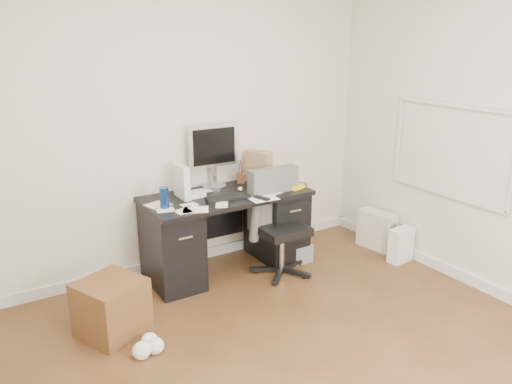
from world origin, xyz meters
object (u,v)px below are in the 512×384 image
desk (227,230)px  pc_tower (377,230)px  lcd_monitor (213,156)px  office_chair (282,224)px  keyboard (228,198)px  wicker_basket (111,307)px

desk → pc_tower: (1.56, -0.37, -0.20)m
lcd_monitor → office_chair: lcd_monitor is taller
lcd_monitor → keyboard: size_ratio=1.60×
keyboard → office_chair: (0.46, -0.19, -0.28)m
keyboard → wicker_basket: 1.35m
office_chair → wicker_basket: (-1.63, -0.17, -0.27)m
office_chair → pc_tower: (1.17, -0.05, -0.29)m
desk → lcd_monitor: lcd_monitor is taller
pc_tower → wicker_basket: 2.80m
office_chair → wicker_basket: office_chair is taller
lcd_monitor → wicker_basket: size_ratio=1.44×
office_chair → pc_tower: bearing=-0.9°
keyboard → pc_tower: keyboard is taller
desk → pc_tower: bearing=-13.3°
desk → office_chair: bearing=-39.2°
desk → keyboard: 0.39m
office_chair → wicker_basket: 1.66m
keyboard → wicker_basket: (-1.18, -0.36, -0.55)m
desk → lcd_monitor: 0.70m
keyboard → desk: bearing=74.7°
keyboard → wicker_basket: keyboard is taller
desk → office_chair: size_ratio=1.55×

